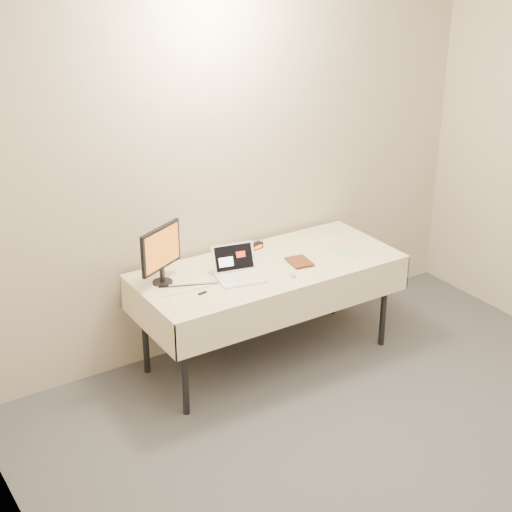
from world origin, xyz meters
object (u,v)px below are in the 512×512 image
book (291,252)px  monitor (161,251)px  laptop (238,270)px  table (268,273)px

book → monitor: bearing=174.5°
laptop → table: bearing=20.3°
table → book: size_ratio=9.76×
table → monitor: monitor is taller
monitor → book: (0.87, -0.22, -0.13)m
monitor → book: 0.91m
book → table: bearing=158.1°
laptop → book: 0.41m
table → monitor: (-0.74, 0.14, 0.29)m
table → monitor: size_ratio=4.74×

